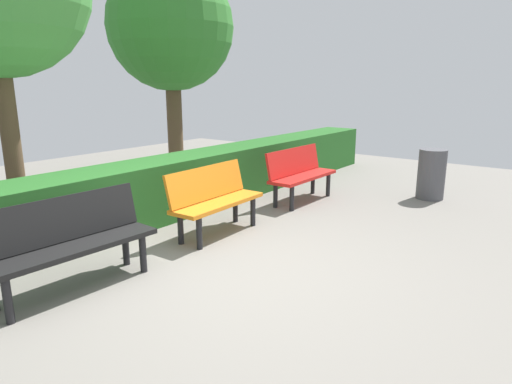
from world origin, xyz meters
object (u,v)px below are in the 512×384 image
(bench_orange, at_px, (214,197))
(bench_black, at_px, (68,239))
(tree_near, at_px, (171,28))
(bench_red, at_px, (300,172))
(trash_bin, at_px, (431,174))

(bench_orange, height_order, bench_black, same)
(tree_near, bearing_deg, bench_black, 36.52)
(bench_orange, bearing_deg, tree_near, -128.27)
(bench_red, distance_m, bench_orange, 2.03)
(bench_orange, xyz_separation_m, trash_bin, (-3.48, 1.69, -0.06))
(bench_red, bearing_deg, bench_orange, -0.12)
(bench_orange, bearing_deg, bench_black, -2.60)
(bench_black, relative_size, trash_bin, 1.96)
(trash_bin, bearing_deg, tree_near, -77.77)
(bench_orange, bearing_deg, trash_bin, 152.23)
(bench_red, distance_m, trash_bin, 2.21)
(bench_red, xyz_separation_m, tree_near, (-0.38, -3.29, 2.46))
(bench_red, distance_m, bench_black, 4.01)
(bench_black, bearing_deg, bench_red, -178.06)
(bench_orange, relative_size, trash_bin, 1.68)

